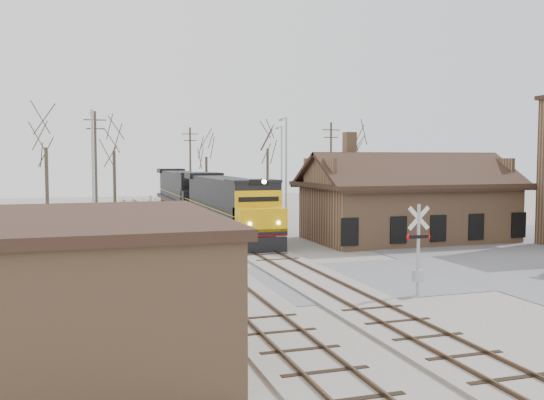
{
  "coord_description": "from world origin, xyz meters",
  "views": [
    {
      "loc": [
        -10.87,
        -27.15,
        6.03
      ],
      "look_at": [
        0.61,
        9.0,
        3.38
      ],
      "focal_mm": 40.0,
      "sensor_mm": 36.0,
      "label": 1
    }
  ],
  "objects": [
    {
      "name": "ground",
      "position": [
        0.0,
        0.0,
        0.0
      ],
      "size": [
        140.0,
        140.0,
        0.0
      ],
      "primitive_type": "plane",
      "color": "gray",
      "rests_on": "ground"
    },
    {
      "name": "road",
      "position": [
        0.0,
        0.0,
        0.01
      ],
      "size": [
        60.0,
        9.0,
        0.03
      ],
      "primitive_type": "cube",
      "color": "#5D5D62",
      "rests_on": "ground"
    },
    {
      "name": "track_main",
      "position": [
        0.0,
        15.0,
        0.07
      ],
      "size": [
        3.4,
        90.0,
        0.24
      ],
      "color": "gray",
      "rests_on": "ground"
    },
    {
      "name": "track_siding",
      "position": [
        -4.5,
        15.0,
        0.07
      ],
      "size": [
        3.4,
        90.0,
        0.24
      ],
      "color": "gray",
      "rests_on": "ground"
    },
    {
      "name": "depot",
      "position": [
        11.99,
        12.0,
        2.41
      ],
      "size": [
        15.2,
        9.31,
        7.9
      ],
      "color": "#976F4E",
      "rests_on": "ground"
    },
    {
      "name": "commercial_building",
      "position": [
        -13.0,
        -8.0,
        2.16
      ],
      "size": [
        12.4,
        10.4,
        4.3
      ],
      "color": "#976F4E",
      "rests_on": "ground"
    },
    {
      "name": "locomotive_lead",
      "position": [
        0.0,
        18.4,
        2.44
      ],
      "size": [
        3.13,
        20.94,
        4.65
      ],
      "color": "black",
      "rests_on": "ground"
    },
    {
      "name": "locomotive_trailing",
      "position": [
        0.0,
        39.62,
        2.44
      ],
      "size": [
        3.13,
        20.94,
        4.4
      ],
      "color": "black",
      "rests_on": "ground"
    },
    {
      "name": "crossbuck_near",
      "position": [
        3.05,
        -4.27,
        1.89
      ],
      "size": [
        1.15,
        0.3,
        4.03
      ],
      "rotation": [
        0.0,
        0.0,
        0.0
      ],
      "color": "#A5A8AD",
      "rests_on": "ground"
    },
    {
      "name": "crossbuck_far",
      "position": [
        -7.32,
        5.37,
        1.89
      ],
      "size": [
        1.15,
        0.3,
        4.02
      ],
      "rotation": [
        0.0,
        0.0,
        3.02
      ],
      "color": "#A5A8AD",
      "rests_on": "ground"
    },
    {
      "name": "streetlight_a",
      "position": [
        -9.96,
        19.18,
        5.32
      ],
      "size": [
        0.25,
        2.04,
        9.55
      ],
      "color": "#A5A8AD",
      "rests_on": "ground"
    },
    {
      "name": "streetlight_b",
      "position": [
        6.92,
        24.77,
        5.39
      ],
      "size": [
        0.25,
        2.04,
        9.69
      ],
      "color": "#A5A8AD",
      "rests_on": "ground"
    },
    {
      "name": "streetlight_c",
      "position": [
        9.76,
        34.54,
        5.25
      ],
      "size": [
        0.25,
        2.04,
        9.41
      ],
      "color": "#A5A8AD",
      "rests_on": "ground"
    },
    {
      "name": "utility_pole_a",
      "position": [
        -9.46,
        30.78,
        5.37
      ],
      "size": [
        2.0,
        0.24,
        10.28
      ],
      "color": "#382D23",
      "rests_on": "ground"
    },
    {
      "name": "utility_pole_b",
      "position": [
        2.15,
        47.17,
        5.1
      ],
      "size": [
        2.0,
        0.24,
        9.75
      ],
      "color": "#382D23",
      "rests_on": "ground"
    },
    {
      "name": "utility_pole_c",
      "position": [
        14.72,
        32.64,
        5.12
      ],
      "size": [
        2.0,
        0.24,
        9.79
      ],
      "color": "#382D23",
      "rests_on": "ground"
    },
    {
      "name": "tree_a",
      "position": [
        -13.68,
        29.96,
        8.07
      ],
      "size": [
        4.62,
        4.62,
        11.33
      ],
      "color": "#382D23",
      "rests_on": "ground"
    },
    {
      "name": "tree_b",
      "position": [
        -7.48,
        37.2,
        7.88
      ],
      "size": [
        4.52,
        4.52,
        11.06
      ],
      "color": "#382D23",
      "rests_on": "ground"
    },
    {
      "name": "tree_c",
      "position": [
        4.19,
        47.35,
        7.18
      ],
      "size": [
        4.12,
        4.12,
        10.08
      ],
      "color": "#382D23",
      "rests_on": "ground"
    },
    {
      "name": "tree_d",
      "position": [
        9.89,
        39.9,
        8.27
      ],
      "size": [
        4.74,
        4.74,
        11.61
      ],
      "color": "#382D23",
      "rests_on": "ground"
    },
    {
      "name": "tree_e",
      "position": [
        20.49,
        38.57,
        7.57
      ],
      "size": [
        4.34,
        4.34,
        10.63
      ],
      "color": "#382D23",
      "rests_on": "ground"
    }
  ]
}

